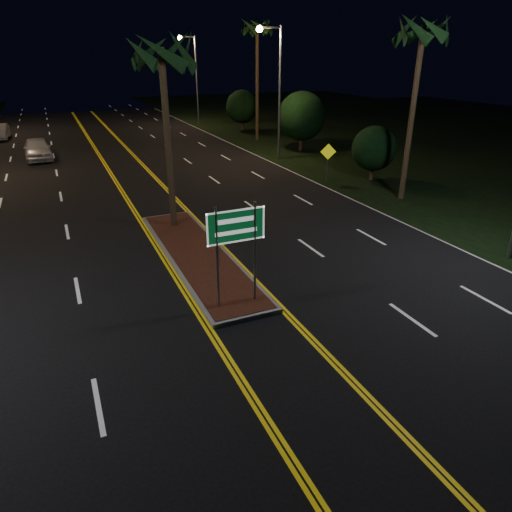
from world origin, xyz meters
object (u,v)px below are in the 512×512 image
median_island (197,255)px  highway_sign (236,236)px  streetlight_right_far (193,70)px  palm_right_near (423,32)px  shrub_mid (302,116)px  shrub_far (242,107)px  palm_right_far (257,29)px  shrub_near (374,149)px  warning_sign (328,157)px  palm_median (161,53)px  streetlight_right_mid (275,79)px  car_near (37,147)px

median_island → highway_sign: size_ratio=3.20×
highway_sign → streetlight_right_far: size_ratio=0.36×
palm_right_near → shrub_mid: bearing=83.9°
palm_right_near → shrub_far: (1.30, 26.00, -5.88)m
palm_right_far → shrub_near: size_ratio=3.12×
shrub_mid → shrub_near: bearing=-92.9°
shrub_far → warning_sign: bearing=-98.1°
palm_median → warning_sign: size_ratio=3.62×
shrub_near → shrub_mid: (0.50, 10.00, 0.78)m
highway_sign → median_island: bearing=90.0°
palm_right_far → shrub_near: 17.56m
median_island → warning_sign: (10.80, 7.90, 1.39)m
palm_median → shrub_near: bearing=14.5°
streetlight_right_far → shrub_mid: bearing=-79.3°
palm_median → shrub_near: (13.50, 3.50, -5.33)m
palm_right_near → median_island: bearing=-166.5°
median_island → shrub_near: (13.50, 7.00, 1.86)m
streetlight_right_far → palm_right_far: (2.19, -12.00, 3.49)m
streetlight_right_mid → warning_sign: size_ratio=3.93×
palm_median → palm_right_far: palm_right_far is taller
median_island → shrub_mid: shrub_mid is taller
median_island → palm_right_far: (12.80, 23.00, 9.06)m
streetlight_right_far → shrub_mid: streetlight_right_far is taller
highway_sign → shrub_far: 35.96m
shrub_mid → warning_sign: shrub_mid is taller
palm_median → shrub_far: (13.80, 25.50, -4.94)m
highway_sign → palm_median: (0.00, 7.70, 4.87)m
palm_median → streetlight_right_far: bearing=71.4°
highway_sign → shrub_near: (13.50, 11.20, -0.46)m
warning_sign → median_island: bearing=-124.2°
shrub_near → shrub_mid: size_ratio=0.71×
median_island → warning_sign: warning_sign is taller
highway_sign → palm_right_far: palm_right_far is taller
shrub_near → warning_sign: bearing=161.5°
warning_sign → car_near: bearing=158.6°
highway_sign → palm_right_far: (12.80, 27.20, 6.74)m
car_near → shrub_near: bearing=-40.9°
highway_sign → car_near: (-5.51, 26.28, -1.50)m
highway_sign → shrub_far: size_ratio=0.81×
shrub_mid → palm_right_far: bearing=101.3°
median_island → palm_right_far: 27.84m
palm_right_far → shrub_far: bearing=80.5°
streetlight_right_far → car_near: bearing=-141.3°
shrub_far → car_near: size_ratio=0.73×
streetlight_right_far → shrub_near: bearing=-84.1°
streetlight_right_mid → palm_right_near: size_ratio=0.97×
median_island → palm_right_far: bearing=60.9°
shrub_near → shrub_far: shrub_far is taller
highway_sign → shrub_near: bearing=39.7°
streetlight_right_far → palm_median: size_ratio=1.08×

